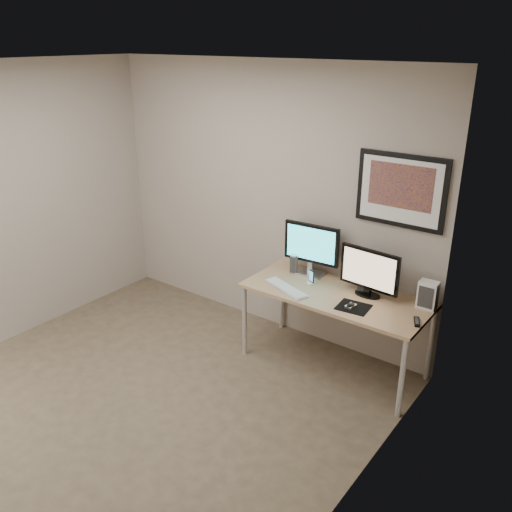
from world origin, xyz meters
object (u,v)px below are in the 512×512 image
(desk, at_px, (336,300))
(monitor_large, at_px, (311,247))
(monitor_tv, at_px, (369,272))
(speaker_right, at_px, (362,280))
(phone_dock, at_px, (312,277))
(framed_art, at_px, (401,191))
(keyboard, at_px, (286,288))
(speaker_left, at_px, (294,264))
(fan_unit, at_px, (428,295))

(desk, height_order, monitor_large, monitor_large)
(monitor_tv, distance_m, speaker_right, 0.16)
(phone_dock, bearing_deg, framed_art, 47.18)
(monitor_tv, relative_size, phone_dock, 4.09)
(framed_art, height_order, keyboard, framed_art)
(speaker_left, bearing_deg, fan_unit, -13.28)
(phone_dock, xyz_separation_m, fan_unit, (0.99, 0.16, 0.05))
(speaker_right, distance_m, keyboard, 0.66)
(phone_dock, height_order, fan_unit, fan_unit)
(monitor_large, height_order, keyboard, monitor_large)
(monitor_tv, distance_m, keyboard, 0.73)
(framed_art, distance_m, speaker_right, 0.83)
(speaker_left, distance_m, fan_unit, 1.25)
(speaker_right, bearing_deg, keyboard, -163.07)
(speaker_right, relative_size, fan_unit, 0.88)
(framed_art, distance_m, keyboard, 1.27)
(fan_unit, bearing_deg, phone_dock, -172.96)
(speaker_right, height_order, phone_dock, speaker_right)
(monitor_large, xyz_separation_m, speaker_left, (-0.14, -0.06, -0.18))
(monitor_large, distance_m, speaker_left, 0.24)
(speaker_right, bearing_deg, phone_dock, -179.22)
(speaker_right, relative_size, keyboard, 0.42)
(monitor_large, height_order, monitor_tv, monitor_large)
(keyboard, distance_m, fan_unit, 1.18)
(keyboard, bearing_deg, speaker_left, 132.29)
(speaker_left, relative_size, speaker_right, 0.88)
(speaker_left, distance_m, speaker_right, 0.68)
(keyboard, bearing_deg, desk, 45.41)
(phone_dock, distance_m, keyboard, 0.26)
(fan_unit, bearing_deg, speaker_right, -178.87)
(monitor_large, bearing_deg, desk, -32.31)
(monitor_tv, xyz_separation_m, keyboard, (-0.63, -0.30, -0.22))
(monitor_large, bearing_deg, phone_dock, -59.90)
(monitor_large, xyz_separation_m, fan_unit, (1.10, -0.01, -0.15))
(speaker_right, bearing_deg, monitor_large, 159.79)
(framed_art, height_order, speaker_left, framed_art)
(desk, distance_m, monitor_large, 0.55)
(speaker_right, relative_size, phone_dock, 1.54)
(desk, height_order, speaker_left, speaker_left)
(framed_art, relative_size, monitor_large, 1.40)
(speaker_left, height_order, fan_unit, fan_unit)
(monitor_large, distance_m, speaker_right, 0.57)
(monitor_large, distance_m, phone_dock, 0.29)
(desk, xyz_separation_m, framed_art, (0.35, 0.33, 0.96))
(desk, xyz_separation_m, fan_unit, (0.71, 0.20, 0.18))
(speaker_right, xyz_separation_m, fan_unit, (0.56, 0.03, 0.01))
(framed_art, bearing_deg, monitor_large, -170.44)
(monitor_tv, height_order, phone_dock, monitor_tv)
(desk, relative_size, phone_dock, 12.20)
(speaker_left, height_order, speaker_right, speaker_right)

